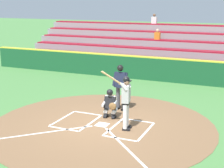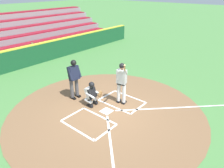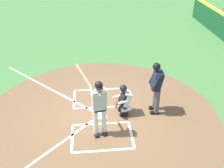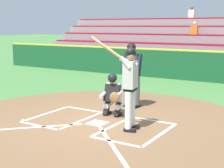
% 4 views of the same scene
% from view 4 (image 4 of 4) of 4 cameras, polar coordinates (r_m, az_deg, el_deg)
% --- Properties ---
extents(ground_plane, '(120.00, 120.00, 0.00)m').
position_cam_4_polar(ground_plane, '(8.11, -2.54, -6.80)').
color(ground_plane, '#4C8442').
extents(dirt_circle, '(8.00, 8.00, 0.01)m').
position_cam_4_polar(dirt_circle, '(8.10, -2.54, -6.76)').
color(dirt_circle, brown).
rests_on(dirt_circle, ground).
extents(home_plate_and_chalk, '(7.93, 4.91, 0.01)m').
position_cam_4_polar(home_plate_and_chalk, '(7.42, -6.39, -8.32)').
color(home_plate_and_chalk, white).
rests_on(home_plate_and_chalk, dirt_circle).
extents(batter, '(0.86, 0.85, 2.13)m').
position_cam_4_polar(batter, '(7.33, 3.07, 0.24)').
color(batter, white).
rests_on(batter, ground).
extents(catcher, '(0.63, 0.61, 1.13)m').
position_cam_4_polar(catcher, '(8.62, 0.20, -1.72)').
color(catcher, black).
rests_on(catcher, ground).
extents(plate_umpire, '(0.59, 0.43, 1.86)m').
position_cam_4_polar(plate_umpire, '(9.47, 3.49, 2.32)').
color(plate_umpire, '#4C4C51').
rests_on(plate_umpire, ground).
extents(baseball, '(0.07, 0.07, 0.07)m').
position_cam_4_polar(baseball, '(8.50, -15.01, -6.08)').
color(baseball, white).
rests_on(baseball, ground).
extents(backstop_wall, '(22.00, 0.36, 1.31)m').
position_cam_4_polar(backstop_wall, '(14.68, 14.10, 3.10)').
color(backstop_wall, '#19512D').
rests_on(backstop_wall, ground).
extents(bleacher_stand, '(20.00, 5.10, 3.45)m').
position_cam_4_polar(bleacher_stand, '(18.32, 17.80, 5.34)').
color(bleacher_stand, gray).
rests_on(bleacher_stand, ground).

